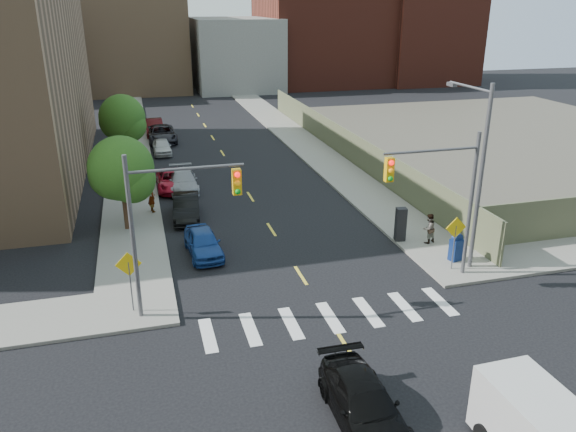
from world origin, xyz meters
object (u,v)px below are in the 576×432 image
parked_car_grey (162,134)px  mailbox (456,247)px  parked_car_maroon (154,127)px  pedestrian_west (152,197)px  parked_car_blue (203,242)px  parked_car_silver (183,181)px  parked_car_white (162,147)px  parked_car_red (173,180)px  parked_car_black (186,207)px  black_sedan (364,404)px  payphone (401,224)px  pedestrian_east (429,228)px

parked_car_grey → mailbox: (12.66, -30.27, 0.09)m
parked_car_maroon → pedestrian_west: (-1.11, -22.04, 0.29)m
parked_car_blue → pedestrian_west: size_ratio=2.16×
parked_car_silver → parked_car_maroon: (-1.16, 17.84, 0.11)m
parked_car_silver → parked_car_white: 10.46m
parked_car_red → parked_car_maroon: 17.41m
parked_car_red → parked_car_silver: parked_car_silver is taller
parked_car_maroon → pedestrian_west: bearing=-95.2°
parked_car_silver → pedestrian_west: bearing=-117.8°
mailbox → parked_car_red: bearing=114.8°
parked_car_black → parked_car_silver: parked_car_black is taller
parked_car_black → parked_car_silver: bearing=92.2°
parked_car_white → parked_car_grey: 4.55m
parked_car_black → black_sedan: (3.55, -19.22, -0.04)m
parked_car_black → parked_car_red: bearing=98.9°
pedestrian_west → parked_car_black: bearing=-138.9°
parked_car_black → payphone: bearing=-26.5°
pedestrian_east → parked_car_maroon: bearing=-85.1°
payphone → pedestrian_east: 1.49m
parked_car_black → pedestrian_east: size_ratio=2.65×
parked_car_silver → parked_car_white: (-0.83, 10.42, -0.04)m
parked_car_white → mailbox: (12.91, -25.72, 0.21)m
parked_car_grey → pedestrian_east: pedestrian_east is taller
mailbox → black_sedan: bearing=-147.4°
parked_car_red → pedestrian_west: size_ratio=2.55×
pedestrian_east → parked_car_black: bearing=-49.6°
payphone → pedestrian_west: pedestrian_west is taller
mailbox → pedestrian_west: pedestrian_west is taller
parked_car_silver → parked_car_maroon: 17.88m
parked_car_maroon → pedestrian_east: (12.97, -30.82, 0.18)m
parked_car_white → payphone: size_ratio=2.03×
parked_car_maroon → parked_car_blue: bearing=-90.0°
parked_car_maroon → parked_car_white: bearing=-89.8°
mailbox → pedestrian_east: 2.34m
parked_car_blue → pedestrian_east: pedestrian_east is taller
parked_car_white → black_sedan: (4.07, -35.17, 0.04)m
parked_car_silver → parked_car_white: bearing=95.3°
parked_car_grey → pedestrian_west: pedestrian_west is taller
parked_car_red → parked_car_maroon: size_ratio=0.99×
parked_car_red → parked_car_white: 9.99m
parked_car_red → mailbox: size_ratio=3.28×
parked_car_white → parked_car_maroon: (-0.33, 7.42, 0.15)m
parked_car_grey → pedestrian_east: 30.58m
parked_car_black → pedestrian_west: 2.40m
pedestrian_east → parked_car_blue: bearing=-27.4°
parked_car_black → parked_car_red: (-0.36, 5.96, -0.06)m
parked_car_black → parked_car_white: 15.96m
black_sedan → pedestrian_east: (8.57, 11.76, 0.29)m
parked_car_grey → pedestrian_west: 19.24m
parked_car_grey → pedestrian_west: (-1.69, -19.17, 0.32)m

